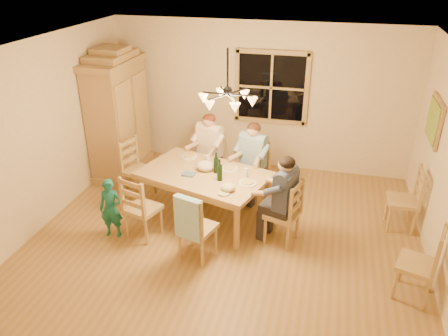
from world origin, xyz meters
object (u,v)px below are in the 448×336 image
(chair_far_right, at_px, (252,182))
(wine_bottle_b, at_px, (220,170))
(chair_near_left, at_px, (144,217))
(adult_slate_man, at_px, (284,190))
(armoire, at_px, (119,117))
(chair_near_right, at_px, (198,237))
(chair_spare_front, at_px, (414,275))
(wine_bottle_a, at_px, (216,163))
(chair_end_left, at_px, (140,179))
(chandelier, at_px, (228,98))
(adult_plaid_man, at_px, (253,152))
(chair_end_right, at_px, (282,223))
(child, at_px, (111,208))
(dining_table, at_px, (204,179))
(chair_spare_back, at_px, (401,210))
(adult_woman, at_px, (209,142))
(chair_far_left, at_px, (210,170))

(chair_far_right, bearing_deg, wine_bottle_b, 87.90)
(chair_near_left, xyz_separation_m, adult_slate_man, (1.95, 0.35, 0.54))
(armoire, xyz_separation_m, chair_near_right, (2.16, -2.17, -0.75))
(adult_slate_man, bearing_deg, chair_far_right, 46.64)
(chair_spare_front, bearing_deg, wine_bottle_a, 84.99)
(chair_end_left, height_order, chair_spare_front, same)
(adult_slate_man, relative_size, wine_bottle_b, 2.65)
(chandelier, relative_size, adult_plaid_man, 0.88)
(chair_near_left, bearing_deg, adult_slate_man, 26.57)
(wine_bottle_a, xyz_separation_m, wine_bottle_b, (0.11, -0.22, 0.00))
(chair_end_left, height_order, wine_bottle_b, wine_bottle_b)
(chair_end_left, xyz_separation_m, chair_end_right, (2.50, -0.74, 0.00))
(wine_bottle_a, bearing_deg, chair_end_right, -21.49)
(child, bearing_deg, chair_end_left, 87.25)
(wine_bottle_a, distance_m, child, 1.66)
(chair_end_right, height_order, adult_plaid_man, adult_plaid_man)
(wine_bottle_b, distance_m, chair_spare_front, 2.85)
(dining_table, distance_m, chair_spare_back, 2.97)
(adult_woman, height_order, chair_spare_front, adult_woman)
(chair_near_right, bearing_deg, wine_bottle_a, 107.58)
(chandelier, height_order, chair_end_right, chandelier)
(chandelier, relative_size, chair_far_left, 0.78)
(chandelier, bearing_deg, adult_woman, 115.48)
(chair_far_left, height_order, chair_end_right, same)
(chair_end_left, bearing_deg, chair_near_left, 43.26)
(adult_woman, height_order, child, adult_woman)
(chandelier, height_order, chair_spare_front, chandelier)
(chair_near_left, distance_m, child, 0.48)
(armoire, relative_size, wine_bottle_b, 6.97)
(chair_far_left, relative_size, chair_far_right, 1.00)
(chandelier, height_order, wine_bottle_a, chandelier)
(adult_slate_man, height_order, chair_spare_front, adult_slate_man)
(chair_far_left, relative_size, chair_end_right, 1.00)
(chair_far_left, relative_size, wine_bottle_a, 3.00)
(dining_table, relative_size, adult_woman, 2.43)
(chair_end_left, bearing_deg, adult_plaid_man, 117.98)
(chandelier, distance_m, adult_slate_man, 1.46)
(chair_near_right, bearing_deg, chair_spare_back, 43.75)
(chair_far_right, bearing_deg, chair_spare_back, -171.56)
(wine_bottle_a, bearing_deg, wine_bottle_b, -63.02)
(armoire, height_order, wine_bottle_b, armoire)
(armoire, height_order, child, armoire)
(chair_near_left, distance_m, chair_near_right, 0.94)
(wine_bottle_a, bearing_deg, chair_near_right, -88.83)
(adult_woman, xyz_separation_m, chair_spare_back, (3.11, -0.56, -0.54))
(chair_near_right, distance_m, adult_slate_man, 1.33)
(chandelier, relative_size, chair_end_right, 0.78)
(chair_near_right, bearing_deg, adult_plaid_man, 93.37)
(chair_near_left, relative_size, chair_near_right, 1.00)
(chandelier, distance_m, wine_bottle_a, 1.28)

